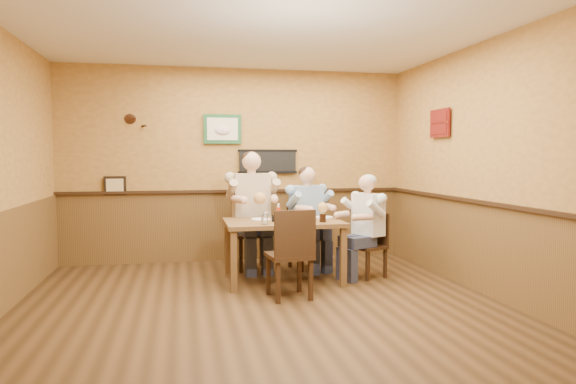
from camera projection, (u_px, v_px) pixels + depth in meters
The scene contains 17 objects.
room at pixel (273, 141), 5.24m from camera, with size 5.02×5.03×2.81m.
dining_table at pixel (283, 228), 6.21m from camera, with size 1.40×0.90×0.75m.
chair_back_left at pixel (251, 232), 6.93m from camera, with size 0.46×0.46×1.00m, color #311E0F, non-canonical shape.
chair_back_right at pixel (306, 237), 6.97m from camera, with size 0.40×0.40×0.87m, color #311E0F, non-canonical shape.
chair_right_end at pixel (368, 245), 6.46m from camera, with size 0.38×0.38×0.82m, color #311E0F, non-canonical shape.
chair_near_side at pixel (289, 253), 5.52m from camera, with size 0.45×0.45×0.97m, color #311E0F, non-canonical shape.
diner_tan_shirt at pixel (251, 217), 6.91m from camera, with size 0.66×0.66×1.43m, color #D2B690, non-canonical shape.
diner_blue_polo at pixel (306, 223), 6.96m from camera, with size 0.58×0.58×1.25m, color #809EC0, non-canonical shape.
diner_white_elder at pixel (368, 231), 6.45m from camera, with size 0.54×0.54×1.17m, color silver, non-canonical shape.
water_glass_left at pixel (265, 219), 5.89m from camera, with size 0.08×0.08×0.12m, color white.
water_glass_mid at pixel (290, 219), 5.88m from camera, with size 0.08×0.08×0.12m, color white.
cola_tumbler at pixel (323, 218), 6.06m from camera, with size 0.08×0.08×0.10m, color black.
hot_sauce_bottle at pixel (278, 214), 6.07m from camera, with size 0.05×0.05×0.20m, color #B02D12.
salt_shaker at pixel (266, 216), 6.24m from camera, with size 0.04×0.04×0.10m, color white.
pepper_shaker at pixel (273, 218), 6.09m from camera, with size 0.03×0.03×0.08m, color black.
plate_far_left at pixel (261, 219), 6.28m from camera, with size 0.24×0.24×0.02m, color white.
plate_far_right at pixel (324, 217), 6.50m from camera, with size 0.22×0.22×0.01m, color silver.
Camera 1 is at (-0.78, -5.02, 1.53)m, focal length 32.00 mm.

